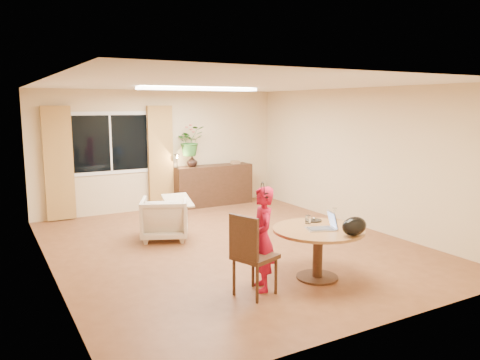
# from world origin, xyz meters

# --- Properties ---
(floor) EXTENTS (6.50, 6.50, 0.00)m
(floor) POSITION_xyz_m (0.00, 0.00, 0.00)
(floor) COLOR brown
(floor) RESTS_ON ground
(ceiling) EXTENTS (6.50, 6.50, 0.00)m
(ceiling) POSITION_xyz_m (0.00, 0.00, 2.60)
(ceiling) COLOR white
(ceiling) RESTS_ON wall_back
(wall_back) EXTENTS (5.50, 0.00, 5.50)m
(wall_back) POSITION_xyz_m (0.00, 3.25, 1.30)
(wall_back) COLOR #D0B487
(wall_back) RESTS_ON floor
(wall_left) EXTENTS (0.00, 6.50, 6.50)m
(wall_left) POSITION_xyz_m (-2.75, 0.00, 1.30)
(wall_left) COLOR #D0B487
(wall_left) RESTS_ON floor
(wall_right) EXTENTS (0.00, 6.50, 6.50)m
(wall_right) POSITION_xyz_m (2.75, 0.00, 1.30)
(wall_right) COLOR #D0B487
(wall_right) RESTS_ON floor
(window) EXTENTS (1.70, 0.03, 1.30)m
(window) POSITION_xyz_m (-1.10, 3.23, 1.50)
(window) COLOR white
(window) RESTS_ON wall_back
(curtain_left) EXTENTS (0.55, 0.08, 2.25)m
(curtain_left) POSITION_xyz_m (-2.15, 3.15, 1.15)
(curtain_left) COLOR brown
(curtain_left) RESTS_ON wall_back
(curtain_right) EXTENTS (0.55, 0.08, 2.25)m
(curtain_right) POSITION_xyz_m (-0.05, 3.15, 1.15)
(curtain_right) COLOR brown
(curtain_right) RESTS_ON wall_back
(ceiling_panel) EXTENTS (2.20, 0.35, 0.05)m
(ceiling_panel) POSITION_xyz_m (0.00, 1.20, 2.57)
(ceiling_panel) COLOR white
(ceiling_panel) RESTS_ON ceiling
(dining_table) EXTENTS (1.20, 1.20, 0.68)m
(dining_table) POSITION_xyz_m (0.31, -1.84, 0.54)
(dining_table) COLOR brown
(dining_table) RESTS_ON floor
(dining_chair) EXTENTS (0.61, 0.58, 1.02)m
(dining_chair) POSITION_xyz_m (-0.69, -1.90, 0.51)
(dining_chair) COLOR #321E10
(dining_chair) RESTS_ON floor
(child) EXTENTS (0.55, 0.45, 1.30)m
(child) POSITION_xyz_m (-0.53, -1.80, 0.65)
(child) COLOR red
(child) RESTS_ON floor
(laptop) EXTENTS (0.43, 0.35, 0.25)m
(laptop) POSITION_xyz_m (0.29, -1.90, 0.81)
(laptop) COLOR #B7B7BC
(laptop) RESTS_ON dining_table
(tumbler) EXTENTS (0.08, 0.08, 0.11)m
(tumbler) POSITION_xyz_m (0.35, -1.57, 0.74)
(tumbler) COLOR white
(tumbler) RESTS_ON dining_table
(wine_glass) EXTENTS (0.07, 0.07, 0.19)m
(wine_glass) POSITION_xyz_m (0.76, -1.63, 0.78)
(wine_glass) COLOR white
(wine_glass) RESTS_ON dining_table
(pot_lid) EXTENTS (0.25, 0.25, 0.03)m
(pot_lid) POSITION_xyz_m (0.50, -1.51, 0.70)
(pot_lid) COLOR white
(pot_lid) RESTS_ON dining_table
(handbag) EXTENTS (0.37, 0.23, 0.24)m
(handbag) POSITION_xyz_m (0.48, -2.33, 0.80)
(handbag) COLOR black
(handbag) RESTS_ON dining_table
(armchair) EXTENTS (1.02, 1.03, 0.72)m
(armchair) POSITION_xyz_m (-0.80, 0.92, 0.36)
(armchair) COLOR beige
(armchair) RESTS_ON floor
(throw) EXTENTS (0.50, 0.59, 0.03)m
(throw) POSITION_xyz_m (-0.59, 0.85, 0.74)
(throw) COLOR beige
(throw) RESTS_ON armchair
(sideboard) EXTENTS (1.84, 0.45, 0.92)m
(sideboard) POSITION_xyz_m (1.14, 3.01, 0.46)
(sideboard) COLOR #321E10
(sideboard) RESTS_ON floor
(vase) EXTENTS (0.27, 0.27, 0.25)m
(vase) POSITION_xyz_m (0.63, 3.01, 1.04)
(vase) COLOR black
(vase) RESTS_ON sideboard
(bouquet) EXTENTS (0.68, 0.62, 0.66)m
(bouquet) POSITION_xyz_m (0.59, 3.01, 1.50)
(bouquet) COLOR #246126
(bouquet) RESTS_ON vase
(book_stack) EXTENTS (0.20, 0.16, 0.08)m
(book_stack) POSITION_xyz_m (1.73, 3.01, 0.96)
(book_stack) COLOR #856144
(book_stack) RESTS_ON sideboard
(desk_lamp) EXTENTS (0.14, 0.14, 0.32)m
(desk_lamp) POSITION_xyz_m (0.25, 2.96, 1.08)
(desk_lamp) COLOR black
(desk_lamp) RESTS_ON sideboard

